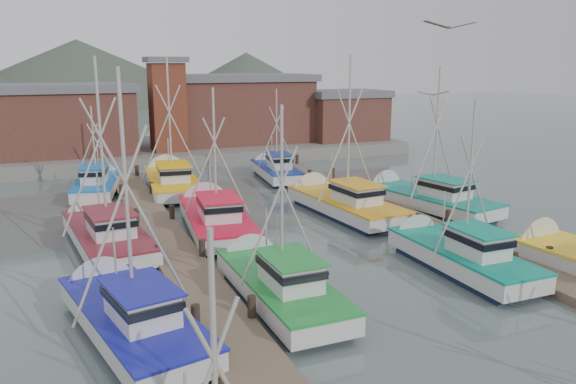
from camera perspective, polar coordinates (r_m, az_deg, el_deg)
name	(u,v)px	position (r m, az deg, el deg)	size (l,w,h in m)	color
ground	(369,283)	(24.49, 8.28, -9.11)	(260.00, 260.00, 0.00)	#465454
dock_left	(186,269)	(25.53, -10.34, -7.75)	(2.30, 46.00, 1.50)	brown
dock_right	(443,234)	(31.38, 15.52, -4.09)	(2.30, 46.00, 1.50)	brown
quay	(182,150)	(58.24, -10.74, 4.24)	(44.00, 16.00, 1.20)	slate
shed_left	(63,119)	(54.59, -21.88, 6.94)	(12.72, 8.48, 6.20)	brown
shed_center	(237,108)	(59.31, -5.17, 8.54)	(14.84, 9.54, 6.90)	brown
shed_right	(344,114)	(60.92, 5.72, 7.84)	(8.48, 6.36, 5.20)	brown
lookout_tower	(167,104)	(53.42, -12.16, 8.77)	(3.60, 3.60, 8.50)	brown
distant_hills	(47,105)	(142.26, -23.29, 8.17)	(175.00, 140.00, 42.00)	#404A3D
boat_4	(275,283)	(22.43, -1.29, -9.21)	(3.41, 8.83, 8.43)	#101A37
boat_5	(454,254)	(26.75, 16.55, -6.05)	(3.38, 8.57, 8.41)	#101A37
boat_6	(128,315)	(20.52, -15.99, -11.89)	(4.49, 9.39, 9.81)	#101A37
boat_8	(214,217)	(31.89, -7.49, -2.57)	(4.13, 10.20, 8.82)	#101A37
boat_9	(340,203)	(35.07, 5.33, -1.08)	(4.23, 10.18, 10.55)	#101A37
boat_10	(105,233)	(30.14, -18.10, -4.01)	(4.24, 10.03, 10.37)	#101A37
boat_11	(423,198)	(37.14, 13.59, -0.61)	(4.87, 10.20, 9.91)	#101A37
boat_12	(171,181)	(42.33, -11.78, 1.12)	(4.30, 10.72, 10.63)	#101A37
boat_13	(275,170)	(45.61, -1.35, 2.21)	(3.42, 8.42, 7.89)	#101A37
boat_14	(98,184)	(42.57, -18.73, 0.75)	(4.13, 8.75, 6.96)	#101A37
gull_near	(450,26)	(15.43, 16.13, 15.89)	(1.54, 0.61, 0.24)	gray
gull_far	(433,94)	(25.32, 14.54, 9.62)	(1.55, 0.64, 0.24)	gray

